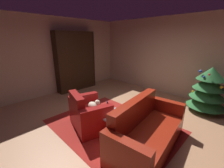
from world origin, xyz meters
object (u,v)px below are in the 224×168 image
object	(u,v)px
couch_red	(146,131)
coffee_table	(115,116)
book_stack_on_table	(116,113)
bottle_on_table	(107,109)
decorated_tree	(208,90)
bookshelf_unit	(78,61)
armchair_red	(89,114)

from	to	relation	value
couch_red	coffee_table	world-z (taller)	couch_red
book_stack_on_table	bottle_on_table	world-z (taller)	bottle_on_table
bottle_on_table	decorated_tree	bearing A→B (deg)	63.14
bookshelf_unit	book_stack_on_table	bearing A→B (deg)	-19.58
armchair_red	bottle_on_table	size ratio (longest dim) A/B	4.01
bookshelf_unit	armchair_red	bearing A→B (deg)	-29.13
armchair_red	coffee_table	distance (m)	0.65
coffee_table	decorated_tree	bearing A→B (deg)	65.17
couch_red	coffee_table	size ratio (longest dim) A/B	2.95
bottle_on_table	couch_red	bearing A→B (deg)	11.57
bookshelf_unit	book_stack_on_table	size ratio (longest dim) A/B	10.10
coffee_table	bookshelf_unit	bearing A→B (deg)	160.40
bookshelf_unit	book_stack_on_table	xyz separation A→B (m)	(3.14, -1.12, -0.66)
bottle_on_table	bookshelf_unit	bearing A→B (deg)	157.89
book_stack_on_table	decorated_tree	world-z (taller)	decorated_tree
bookshelf_unit	decorated_tree	bearing A→B (deg)	18.34
armchair_red	book_stack_on_table	size ratio (longest dim) A/B	5.22
book_stack_on_table	coffee_table	bearing A→B (deg)	162.14
bookshelf_unit	coffee_table	distance (m)	3.38
coffee_table	book_stack_on_table	world-z (taller)	book_stack_on_table
bookshelf_unit	coffee_table	xyz separation A→B (m)	(3.10, -1.11, -0.75)
couch_red	book_stack_on_table	distance (m)	0.72
armchair_red	couch_red	distance (m)	1.36
bookshelf_unit	bottle_on_table	xyz separation A→B (m)	(2.95, -1.20, -0.59)
bookshelf_unit	couch_red	xyz separation A→B (m)	(3.84, -1.02, -0.82)
armchair_red	book_stack_on_table	distance (m)	0.69
armchair_red	couch_red	world-z (taller)	couch_red
coffee_table	bottle_on_table	distance (m)	0.24
couch_red	decorated_tree	world-z (taller)	decorated_tree
coffee_table	couch_red	bearing A→B (deg)	6.97
couch_red	book_stack_on_table	world-z (taller)	couch_red
armchair_red	decorated_tree	world-z (taller)	decorated_tree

